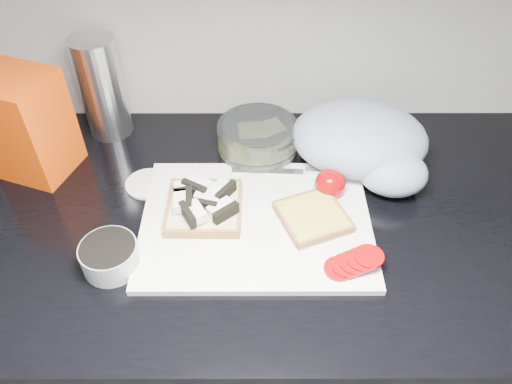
# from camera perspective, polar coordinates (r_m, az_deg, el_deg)

# --- Properties ---
(base_cabinet) EXTENTS (3.50, 0.60, 0.86)m
(base_cabinet) POSITION_cam_1_polar(r_m,az_deg,el_deg) (1.29, -2.80, -16.59)
(base_cabinet) COLOR black
(base_cabinet) RESTS_ON ground
(countertop) EXTENTS (3.50, 0.64, 0.04)m
(countertop) POSITION_cam_1_polar(r_m,az_deg,el_deg) (0.92, -3.75, -2.83)
(countertop) COLOR black
(countertop) RESTS_ON base_cabinet
(cutting_board) EXTENTS (0.40, 0.30, 0.01)m
(cutting_board) POSITION_cam_1_polar(r_m,az_deg,el_deg) (0.88, 0.00, -3.42)
(cutting_board) COLOR white
(cutting_board) RESTS_ON countertop
(bread_left) EXTENTS (0.14, 0.14, 0.04)m
(bread_left) POSITION_cam_1_polar(r_m,az_deg,el_deg) (0.88, -6.03, -1.49)
(bread_left) COLOR beige
(bread_left) RESTS_ON cutting_board
(bread_right) EXTENTS (0.15, 0.15, 0.02)m
(bread_right) POSITION_cam_1_polar(r_m,az_deg,el_deg) (0.87, 6.51, -2.80)
(bread_right) COLOR beige
(bread_right) RESTS_ON cutting_board
(tomato_slices) EXTENTS (0.11, 0.07, 0.02)m
(tomato_slices) POSITION_cam_1_polar(r_m,az_deg,el_deg) (0.81, 11.11, -7.92)
(tomato_slices) COLOR #980306
(tomato_slices) RESTS_ON cutting_board
(knife) EXTENTS (0.21, 0.02, 0.01)m
(knife) POSITION_cam_1_polar(r_m,az_deg,el_deg) (0.96, 4.88, 2.38)
(knife) COLOR silver
(knife) RESTS_ON cutting_board
(seed_tub) EXTENTS (0.09, 0.09, 0.05)m
(seed_tub) POSITION_cam_1_polar(r_m,az_deg,el_deg) (0.84, -16.39, -6.94)
(seed_tub) COLOR #9FA4A3
(seed_tub) RESTS_ON countertop
(tub_lid) EXTENTS (0.09, 0.09, 0.01)m
(tub_lid) POSITION_cam_1_polar(r_m,az_deg,el_deg) (0.97, -12.29, 0.92)
(tub_lid) COLOR silver
(tub_lid) RESTS_ON countertop
(glass_bowl) EXTENTS (0.16, 0.16, 0.07)m
(glass_bowl) POSITION_cam_1_polar(r_m,az_deg,el_deg) (1.01, 0.20, 6.03)
(glass_bowl) COLOR silver
(glass_bowl) RESTS_ON countertop
(bread_bag) EXTENTS (0.16, 0.16, 0.20)m
(bread_bag) POSITION_cam_1_polar(r_m,az_deg,el_deg) (1.02, -24.67, 6.94)
(bread_bag) COLOR #E74403
(bread_bag) RESTS_ON countertop
(steel_canister) EXTENTS (0.09, 0.09, 0.21)m
(steel_canister) POSITION_cam_1_polar(r_m,az_deg,el_deg) (1.07, -17.19, 11.32)
(steel_canister) COLOR #BBBCC1
(steel_canister) RESTS_ON countertop
(grocery_bag) EXTENTS (0.29, 0.26, 0.12)m
(grocery_bag) POSITION_cam_1_polar(r_m,az_deg,el_deg) (0.98, 12.23, 5.54)
(grocery_bag) COLOR #939DB5
(grocery_bag) RESTS_ON countertop
(whole_tomatoes) EXTENTS (0.06, 0.06, 0.06)m
(whole_tomatoes) POSITION_cam_1_polar(r_m,az_deg,el_deg) (0.92, 8.45, 0.88)
(whole_tomatoes) COLOR #980306
(whole_tomatoes) RESTS_ON countertop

